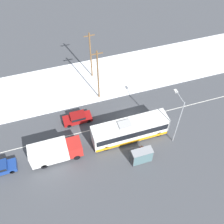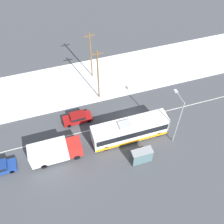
{
  "view_description": "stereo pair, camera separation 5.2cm",
  "coord_description": "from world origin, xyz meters",
  "px_view_note": "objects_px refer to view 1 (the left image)",
  "views": [
    {
      "loc": [
        -10.68,
        -23.16,
        31.95
      ],
      "look_at": [
        -2.92,
        1.3,
        1.4
      ],
      "focal_mm": 42.0,
      "sensor_mm": 36.0,
      "label": 1
    },
    {
      "loc": [
        -10.63,
        -23.18,
        31.95
      ],
      "look_at": [
        -2.92,
        1.3,
        1.4
      ],
      "focal_mm": 42.0,
      "sensor_mm": 36.0,
      "label": 2
    }
  ],
  "objects_px": {
    "utility_pole_roadside": "(98,75)",
    "city_bus": "(130,130)",
    "parked_car_near_truck": "(0,168)",
    "box_truck": "(55,151)",
    "bus_shelter": "(143,156)",
    "streetlamp": "(178,116)",
    "utility_pole_snowlot": "(91,55)",
    "sedan_car": "(78,118)",
    "pedestrian_at_stop": "(141,148)"
  },
  "relations": [
    {
      "from": "utility_pole_snowlot",
      "to": "bus_shelter",
      "type": "bearing_deg",
      "value": -83.98
    },
    {
      "from": "city_bus",
      "to": "utility_pole_snowlot",
      "type": "height_order",
      "value": "utility_pole_snowlot"
    },
    {
      "from": "bus_shelter",
      "to": "streetlamp",
      "type": "distance_m",
      "value": 7.03
    },
    {
      "from": "city_bus",
      "to": "parked_car_near_truck",
      "type": "relative_size",
      "value": 2.67
    },
    {
      "from": "bus_shelter",
      "to": "utility_pole_roadside",
      "type": "bearing_deg",
      "value": 99.32
    },
    {
      "from": "box_truck",
      "to": "bus_shelter",
      "type": "xyz_separation_m",
      "value": [
        11.02,
        -4.18,
        -0.05
      ]
    },
    {
      "from": "sedan_car",
      "to": "bus_shelter",
      "type": "relative_size",
      "value": 1.54
    },
    {
      "from": "parked_car_near_truck",
      "to": "pedestrian_at_stop",
      "type": "distance_m",
      "value": 19.05
    },
    {
      "from": "city_bus",
      "to": "sedan_car",
      "type": "relative_size",
      "value": 2.53
    },
    {
      "from": "pedestrian_at_stop",
      "to": "bus_shelter",
      "type": "relative_size",
      "value": 0.61
    },
    {
      "from": "box_truck",
      "to": "pedestrian_at_stop",
      "type": "bearing_deg",
      "value": -13.3
    },
    {
      "from": "bus_shelter",
      "to": "utility_pole_roadside",
      "type": "distance_m",
      "value": 14.1
    },
    {
      "from": "utility_pole_roadside",
      "to": "city_bus",
      "type": "bearing_deg",
      "value": -77.21
    },
    {
      "from": "pedestrian_at_stop",
      "to": "streetlamp",
      "type": "distance_m",
      "value": 6.69
    },
    {
      "from": "sedan_car",
      "to": "streetlamp",
      "type": "bearing_deg",
      "value": 149.31
    },
    {
      "from": "bus_shelter",
      "to": "streetlamp",
      "type": "xyz_separation_m",
      "value": [
        5.61,
        2.37,
        3.52
      ]
    },
    {
      "from": "city_bus",
      "to": "parked_car_near_truck",
      "type": "xyz_separation_m",
      "value": [
        -18.21,
        0.03,
        -0.9
      ]
    },
    {
      "from": "box_truck",
      "to": "utility_pole_snowlot",
      "type": "xyz_separation_m",
      "value": [
        9.02,
        14.75,
        2.93
      ]
    },
    {
      "from": "utility_pole_roadside",
      "to": "utility_pole_snowlot",
      "type": "relative_size",
      "value": 1.06
    },
    {
      "from": "sedan_car",
      "to": "utility_pole_snowlot",
      "type": "xyz_separation_m",
      "value": [
        4.73,
        9.23,
        3.87
      ]
    },
    {
      "from": "box_truck",
      "to": "pedestrian_at_stop",
      "type": "distance_m",
      "value": 11.78
    },
    {
      "from": "box_truck",
      "to": "pedestrian_at_stop",
      "type": "relative_size",
      "value": 4.06
    },
    {
      "from": "city_bus",
      "to": "box_truck",
      "type": "xyz_separation_m",
      "value": [
        -10.86,
        -0.29,
        0.04
      ]
    },
    {
      "from": "parked_car_near_truck",
      "to": "utility_pole_snowlot",
      "type": "distance_m",
      "value": 22.17
    },
    {
      "from": "city_bus",
      "to": "pedestrian_at_stop",
      "type": "xyz_separation_m",
      "value": [
        0.59,
        -3.0,
        -0.63
      ]
    },
    {
      "from": "city_bus",
      "to": "bus_shelter",
      "type": "xyz_separation_m",
      "value": [
        0.16,
        -4.47,
        -0.01
      ]
    },
    {
      "from": "streetlamp",
      "to": "pedestrian_at_stop",
      "type": "bearing_deg",
      "value": -170.16
    },
    {
      "from": "city_bus",
      "to": "parked_car_near_truck",
      "type": "height_order",
      "value": "city_bus"
    },
    {
      "from": "streetlamp",
      "to": "utility_pole_snowlot",
      "type": "relative_size",
      "value": 0.93
    },
    {
      "from": "bus_shelter",
      "to": "utility_pole_roadside",
      "type": "relative_size",
      "value": 0.3
    },
    {
      "from": "sedan_car",
      "to": "utility_pole_roadside",
      "type": "relative_size",
      "value": 0.46
    },
    {
      "from": "sedan_car",
      "to": "parked_car_near_truck",
      "type": "distance_m",
      "value": 12.75
    },
    {
      "from": "streetlamp",
      "to": "utility_pole_roadside",
      "type": "distance_m",
      "value": 13.64
    },
    {
      "from": "city_bus",
      "to": "utility_pole_roadside",
      "type": "xyz_separation_m",
      "value": [
        -2.06,
        9.07,
        3.23
      ]
    },
    {
      "from": "city_bus",
      "to": "bus_shelter",
      "type": "relative_size",
      "value": 3.89
    },
    {
      "from": "utility_pole_roadside",
      "to": "utility_pole_snowlot",
      "type": "xyz_separation_m",
      "value": [
        0.22,
        5.39,
        -0.26
      ]
    },
    {
      "from": "sedan_car",
      "to": "parked_car_near_truck",
      "type": "relative_size",
      "value": 1.06
    },
    {
      "from": "box_truck",
      "to": "city_bus",
      "type": "bearing_deg",
      "value": 1.55
    },
    {
      "from": "streetlamp",
      "to": "city_bus",
      "type": "bearing_deg",
      "value": 159.99
    },
    {
      "from": "pedestrian_at_stop",
      "to": "utility_pole_snowlot",
      "type": "relative_size",
      "value": 0.19
    },
    {
      "from": "bus_shelter",
      "to": "sedan_car",
      "type": "bearing_deg",
      "value": 124.76
    },
    {
      "from": "city_bus",
      "to": "sedan_car",
      "type": "distance_m",
      "value": 8.44
    },
    {
      "from": "parked_car_near_truck",
      "to": "streetlamp",
      "type": "height_order",
      "value": "streetlamp"
    },
    {
      "from": "streetlamp",
      "to": "utility_pole_snowlot",
      "type": "bearing_deg",
      "value": 114.67
    },
    {
      "from": "city_bus",
      "to": "streetlamp",
      "type": "height_order",
      "value": "streetlamp"
    },
    {
      "from": "box_truck",
      "to": "streetlamp",
      "type": "relative_size",
      "value": 0.84
    },
    {
      "from": "parked_car_near_truck",
      "to": "utility_pole_roadside",
      "type": "height_order",
      "value": "utility_pole_roadside"
    },
    {
      "from": "streetlamp",
      "to": "sedan_car",
      "type": "bearing_deg",
      "value": 149.31
    },
    {
      "from": "pedestrian_at_stop",
      "to": "utility_pole_snowlot",
      "type": "bearing_deg",
      "value": 97.92
    },
    {
      "from": "streetlamp",
      "to": "utility_pole_snowlot",
      "type": "xyz_separation_m",
      "value": [
        -7.6,
        16.56,
        -0.54
      ]
    }
  ]
}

